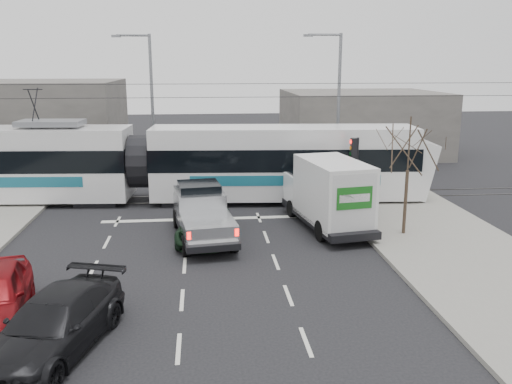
{
  "coord_description": "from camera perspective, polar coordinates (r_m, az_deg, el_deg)",
  "views": [
    {
      "loc": [
        -0.97,
        -18.99,
        7.34
      ],
      "look_at": [
        1.35,
        3.84,
        1.8
      ],
      "focal_mm": 38.0,
      "sensor_mm": 36.0,
      "label": 1
    }
  ],
  "objects": [
    {
      "name": "rails",
      "position": [
        29.92,
        -3.77,
        -0.64
      ],
      "size": [
        60.0,
        1.6,
        0.03
      ],
      "primitive_type": "cube",
      "color": "#33302D",
      "rests_on": "ground"
    },
    {
      "name": "bare_tree",
      "position": [
        23.41,
        15.8,
        4.35
      ],
      "size": [
        2.4,
        2.4,
        5.0
      ],
      "color": "#47382B",
      "rests_on": "ground"
    },
    {
      "name": "building_left",
      "position": [
        43.23,
        -23.48,
        6.7
      ],
      "size": [
        14.0,
        10.0,
        6.0
      ],
      "primitive_type": "cube",
      "color": "slate",
      "rests_on": "ground"
    },
    {
      "name": "street_lamp_near",
      "position": [
        34.09,
        8.4,
        9.68
      ],
      "size": [
        2.38,
        0.25,
        9.0
      ],
      "color": "slate",
      "rests_on": "ground"
    },
    {
      "name": "box_truck",
      "position": [
        24.39,
        7.58,
        -0.23
      ],
      "size": [
        3.18,
        6.62,
        3.18
      ],
      "rotation": [
        0.0,
        0.0,
        0.16
      ],
      "color": "black",
      "rests_on": "ground"
    },
    {
      "name": "tram",
      "position": [
        29.35,
        -12.13,
        3.01
      ],
      "size": [
        29.31,
        5.06,
        5.96
      ],
      "rotation": [
        0.0,
        0.0,
        -0.07
      ],
      "color": "white",
      "rests_on": "ground"
    },
    {
      "name": "building_right",
      "position": [
        45.17,
        11.01,
        7.17
      ],
      "size": [
        12.0,
        10.0,
        5.0
      ],
      "primitive_type": "cube",
      "color": "slate",
      "rests_on": "ground"
    },
    {
      "name": "dark_car",
      "position": [
        15.26,
        -20.46,
        -12.93
      ],
      "size": [
        3.48,
        5.55,
        1.5
      ],
      "primitive_type": "imported",
      "rotation": [
        0.0,
        0.0,
        -0.29
      ],
      "color": "black",
      "rests_on": "ground"
    },
    {
      "name": "traffic_signal",
      "position": [
        26.95,
        10.34,
        3.52
      ],
      "size": [
        0.44,
        0.44,
        3.6
      ],
      "color": "black",
      "rests_on": "ground"
    },
    {
      "name": "sidewalk_right",
      "position": [
        22.65,
        20.81,
        -6.06
      ],
      "size": [
        6.0,
        60.0,
        0.15
      ],
      "primitive_type": "cube",
      "color": "gray",
      "rests_on": "ground"
    },
    {
      "name": "catenary",
      "position": [
        29.21,
        -3.88,
        6.74
      ],
      "size": [
        60.0,
        0.2,
        7.0
      ],
      "color": "black",
      "rests_on": "ground"
    },
    {
      "name": "navy_pickup",
      "position": [
        27.1,
        7.99,
        -0.12
      ],
      "size": [
        3.02,
        5.05,
        2.0
      ],
      "rotation": [
        0.0,
        0.0,
        0.29
      ],
      "color": "black",
      "rests_on": "ground"
    },
    {
      "name": "street_lamp_far",
      "position": [
        35.21,
        -11.19,
        9.69
      ],
      "size": [
        2.38,
        0.25,
        9.0
      ],
      "color": "slate",
      "rests_on": "ground"
    },
    {
      "name": "ground",
      "position": [
        20.38,
        -2.7,
        -7.55
      ],
      "size": [
        120.0,
        120.0,
        0.0
      ],
      "primitive_type": "plane",
      "color": "black",
      "rests_on": "ground"
    },
    {
      "name": "green_car",
      "position": [
        22.89,
        -5.51,
        -3.53
      ],
      "size": [
        2.43,
        4.69,
        1.26
      ],
      "primitive_type": "imported",
      "rotation": [
        0.0,
        0.0,
        -0.07
      ],
      "color": "black",
      "rests_on": "ground"
    },
    {
      "name": "silver_pickup",
      "position": [
        23.28,
        -5.74,
        -2.09
      ],
      "size": [
        2.81,
        6.22,
        2.18
      ],
      "rotation": [
        0.0,
        0.0,
        0.13
      ],
      "color": "black",
      "rests_on": "ground"
    }
  ]
}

